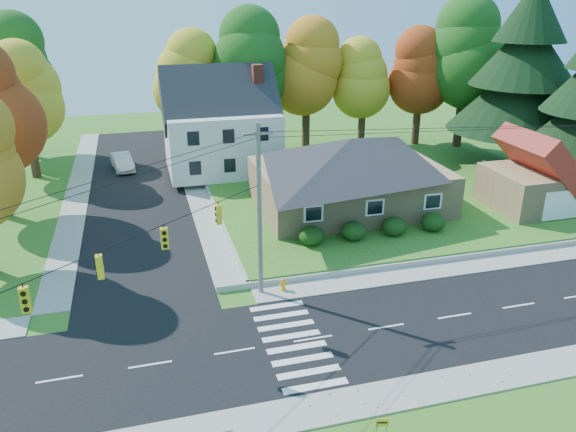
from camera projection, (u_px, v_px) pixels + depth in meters
name	position (u px, v px, depth m)	size (l,w,h in m)	color
ground	(313.00, 339.00, 28.22)	(120.00, 120.00, 0.00)	#3D7923
road_main	(313.00, 339.00, 28.22)	(90.00, 8.00, 0.02)	black
road_cross	(137.00, 189.00, 49.50)	(8.00, 44.00, 0.02)	black
sidewalk_north	(287.00, 291.00, 32.68)	(90.00, 2.00, 0.08)	#9C9A90
sidewalk_south	(349.00, 404.00, 23.73)	(90.00, 2.00, 0.08)	#9C9A90
lawn	(380.00, 183.00, 50.09)	(30.00, 30.00, 0.50)	#3D7923
ranch_house	(349.00, 172.00, 43.27)	(14.60, 10.60, 5.40)	tan
colonial_house	(222.00, 127.00, 51.55)	(10.40, 8.40, 9.60)	silver
garage	(538.00, 178.00, 43.27)	(7.30, 6.30, 4.60)	tan
hedge_row	(374.00, 228.00, 38.40)	(10.70, 1.70, 1.27)	#163A10
traffic_infrastructure	(303.00, 235.00, 27.47)	(38.10, 10.66, 10.00)	#666059
tree_lot_0	(190.00, 78.00, 55.02)	(6.72, 6.72, 12.51)	#3F2A19
tree_lot_1	(251.00, 63.00, 55.11)	(7.84, 7.84, 14.60)	#3F2A19
tree_lot_2	(307.00, 67.00, 57.72)	(7.28, 7.28, 13.56)	#3F2A19
tree_lot_3	(364.00, 79.00, 58.79)	(6.16, 6.16, 11.47)	#3F2A19
tree_lot_4	(421.00, 72.00, 59.12)	(6.72, 6.72, 12.51)	#3F2A19
tree_lot_5	(467.00, 53.00, 57.58)	(8.40, 8.40, 15.64)	#3F2A19
conifer_east_a	(524.00, 72.00, 50.99)	(12.80, 12.80, 16.96)	#3F2A19
tree_west_2	(22.00, 93.00, 49.75)	(6.72, 6.72, 12.51)	#3F2A19
tree_west_3	(11.00, 68.00, 55.92)	(7.84, 7.84, 14.60)	#3F2A19
white_car	(122.00, 162.00, 54.47)	(1.68, 4.81, 1.58)	silver
fire_hydrant	(283.00, 285.00, 32.55)	(0.48, 0.37, 0.83)	orange
yard_sign	(382.00, 423.00, 22.07)	(0.54, 0.16, 0.68)	black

